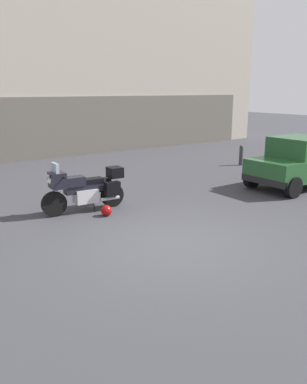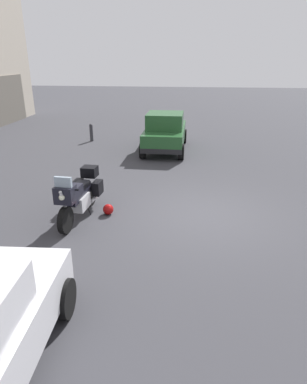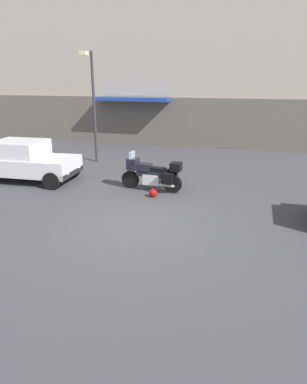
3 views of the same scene
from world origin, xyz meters
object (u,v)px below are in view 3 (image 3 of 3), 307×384
object	(u,v)px
motorcycle	(152,174)
car_sedan_far	(20,161)
helmet	(153,193)
streetlamp_curbside	(92,97)

from	to	relation	value
motorcycle	car_sedan_far	xyz separation A→B (m)	(-5.35, -0.14, 0.16)
helmet	streetlamp_curbside	xyz separation A→B (m)	(-4.04, 4.14, 2.88)
helmet	streetlamp_curbside	size ratio (longest dim) A/B	0.06
motorcycle	helmet	distance (m)	0.87
motorcycle	car_sedan_far	world-z (taller)	car_sedan_far
helmet	car_sedan_far	xyz separation A→B (m)	(-5.57, 0.55, 0.64)
streetlamp_curbside	helmet	bearing A→B (deg)	-45.64
motorcycle	streetlamp_curbside	distance (m)	5.68
motorcycle	car_sedan_far	size ratio (longest dim) A/B	0.49
motorcycle	helmet	size ratio (longest dim) A/B	8.09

